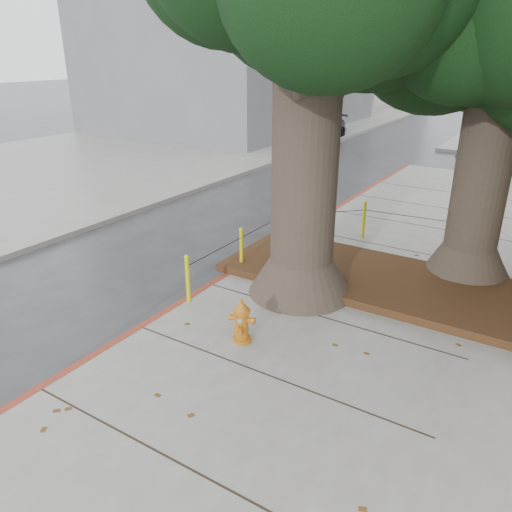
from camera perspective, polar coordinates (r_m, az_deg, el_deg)
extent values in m
plane|color=#28282B|center=(7.89, -2.38, -12.97)|extent=(140.00, 140.00, 0.00)
cube|color=slate|center=(23.80, -16.83, 10.69)|extent=(14.00, 60.00, 0.15)
cube|color=maroon|center=(10.63, -3.60, -2.60)|extent=(0.14, 26.00, 0.16)
cube|color=black|center=(10.51, 13.95, -2.63)|extent=(6.40, 2.60, 0.16)
cube|color=slate|center=(33.08, -2.26, 24.99)|extent=(12.00, 16.00, 12.00)
cube|color=silver|center=(54.42, 11.09, 25.25)|extent=(12.00, 18.00, 15.00)
cone|color=#4C3F33|center=(9.79, 5.13, -2.19)|extent=(2.04, 2.04, 0.70)
cylinder|color=#4C3F33|center=(9.13, 5.58, 9.45)|extent=(1.20, 1.20, 4.22)
cone|color=#4C3F33|center=(11.30, 22.97, -0.51)|extent=(1.77, 1.77, 0.70)
cylinder|color=#4C3F33|center=(10.78, 24.43, 8.43)|extent=(1.04, 1.04, 3.84)
cylinder|color=yellow|center=(9.43, -7.81, -2.67)|extent=(0.08, 0.08, 0.90)
sphere|color=yellow|center=(9.25, -7.95, -0.14)|extent=(0.09, 0.09, 0.09)
cylinder|color=yellow|center=(10.74, -1.67, 0.77)|extent=(0.08, 0.08, 0.90)
sphere|color=yellow|center=(10.58, -1.70, 3.03)|extent=(0.09, 0.09, 0.09)
cylinder|color=yellow|center=(12.18, 3.07, 3.42)|extent=(0.08, 0.08, 0.90)
sphere|color=yellow|center=(12.04, 3.12, 5.45)|extent=(0.09, 0.09, 0.09)
cylinder|color=yellow|center=(12.89, 12.23, 4.02)|extent=(0.08, 0.08, 0.90)
sphere|color=yellow|center=(12.75, 12.39, 5.94)|extent=(0.09, 0.09, 0.09)
cylinder|color=yellow|center=(12.55, 21.95, 2.36)|extent=(0.08, 0.08, 0.90)
sphere|color=yellow|center=(12.41, 22.25, 4.30)|extent=(0.09, 0.09, 0.09)
cylinder|color=black|center=(9.96, -4.59, 0.59)|extent=(0.02, 1.80, 0.02)
cylinder|color=black|center=(11.35, 0.85, 3.46)|extent=(0.02, 1.80, 0.02)
cylinder|color=black|center=(12.41, 7.84, 4.92)|extent=(1.51, 1.51, 0.02)
cylinder|color=black|center=(12.59, 17.16, 4.37)|extent=(2.20, 0.22, 0.02)
cylinder|color=#C46914|center=(8.31, -1.60, -9.46)|extent=(0.38, 0.38, 0.06)
cylinder|color=#C46914|center=(8.18, -1.62, -7.91)|extent=(0.26, 0.26, 0.48)
cylinder|color=#C46914|center=(8.05, -1.64, -6.36)|extent=(0.34, 0.34, 0.07)
cone|color=#C46914|center=(8.01, -1.64, -5.79)|extent=(0.32, 0.32, 0.14)
cylinder|color=#C46914|center=(7.97, -1.65, -5.24)|extent=(0.07, 0.07, 0.05)
cylinder|color=#C46914|center=(8.16, -2.47, -7.06)|extent=(0.15, 0.12, 0.09)
cylinder|color=#C46914|center=(8.08, -0.78, -7.34)|extent=(0.15, 0.12, 0.09)
cylinder|color=#C46914|center=(8.08, -1.89, -8.30)|extent=(0.16, 0.16, 0.13)
cube|color=#5999D8|center=(8.02, -1.89, -7.45)|extent=(0.07, 0.02, 0.07)
imported|color=#B7B7BC|center=(23.42, 26.17, 10.45)|extent=(3.54, 1.79, 1.16)
imported|color=black|center=(27.64, 7.03, 14.19)|extent=(1.93, 4.46, 1.28)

